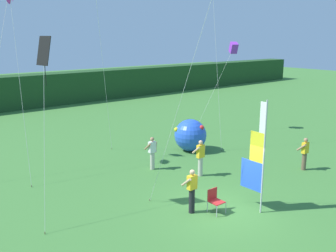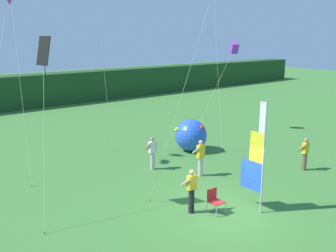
{
  "view_description": "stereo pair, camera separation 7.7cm",
  "coord_description": "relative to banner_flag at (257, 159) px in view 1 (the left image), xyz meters",
  "views": [
    {
      "loc": [
        -9.89,
        -8.92,
        6.41
      ],
      "look_at": [
        0.18,
        3.43,
        2.6
      ],
      "focal_mm": 40.43,
      "sensor_mm": 36.0,
      "label": 1
    },
    {
      "loc": [
        -9.83,
        -8.96,
        6.41
      ],
      "look_at": [
        0.18,
        3.43,
        2.6
      ],
      "focal_mm": 40.43,
      "sensor_mm": 36.0,
      "label": 2
    }
  ],
  "objects": [
    {
      "name": "person_far_left",
      "position": [
        -0.3,
        6.01,
        -1.16
      ],
      "size": [
        0.55,
        0.48,
        1.64
      ],
      "color": "#B7B2A3",
      "rests_on": "ground"
    },
    {
      "name": "distant_treeline",
      "position": [
        -0.96,
        26.6,
        -0.55
      ],
      "size": [
        80.0,
        2.4,
        2.97
      ],
      "primitive_type": "cube",
      "color": "#1E421E",
      "rests_on": "ground"
    },
    {
      "name": "inflatable_balloon",
      "position": [
        3.24,
        7.12,
        -1.12
      ],
      "size": [
        1.83,
        1.83,
        1.83
      ],
      "color": "blue",
      "rests_on": "ground"
    },
    {
      "name": "kite_black_diamond_5",
      "position": [
        -5.84,
        4.77,
        3.66
      ],
      "size": [
        1.22,
        1.98,
        6.41
      ],
      "color": "brown",
      "rests_on": "ground"
    },
    {
      "name": "kite_purple_box_3",
      "position": [
        8.7,
        8.95,
        3.58
      ],
      "size": [
        3.09,
        1.25,
        6.04
      ],
      "color": "brown",
      "rests_on": "ground"
    },
    {
      "name": "ground_plane",
      "position": [
        -0.96,
        0.76,
        -2.04
      ],
      "size": [
        120.0,
        120.0,
        0.0
      ],
      "primitive_type": "plane",
      "color": "#3D7533"
    },
    {
      "name": "person_near_banner",
      "position": [
        -1.99,
        1.33,
        -1.14
      ],
      "size": [
        0.55,
        0.48,
        1.68
      ],
      "color": "black",
      "rests_on": "ground"
    },
    {
      "name": "person_mid_field",
      "position": [
        0.91,
        3.89,
        -1.11
      ],
      "size": [
        0.55,
        0.48,
        1.73
      ],
      "color": "#B7B2A3",
      "rests_on": "ground"
    },
    {
      "name": "banner_flag",
      "position": [
        0.0,
        0.0,
        0.0
      ],
      "size": [
        0.06,
        1.03,
        4.25
      ],
      "color": "#B7B7BC",
      "rests_on": "ground"
    },
    {
      "name": "folding_chair",
      "position": [
        -1.29,
        0.83,
        -1.52
      ],
      "size": [
        0.51,
        0.51,
        0.89
      ],
      "color": "#BCBCC1",
      "rests_on": "ground"
    },
    {
      "name": "person_far_right",
      "position": [
        5.41,
        1.26,
        -1.17
      ],
      "size": [
        0.55,
        0.48,
        1.62
      ],
      "color": "brown",
      "rests_on": "ground"
    }
  ]
}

